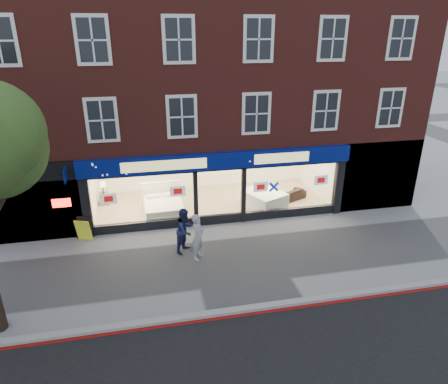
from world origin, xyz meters
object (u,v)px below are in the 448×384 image
object	(u,v)px
sofa	(288,195)
pedestrian_blue	(185,230)
display_bed	(163,207)
pedestrian_grey	(198,237)
mattress_stack	(264,199)
a_board	(84,229)

from	to	relation	value
sofa	pedestrian_blue	bearing A→B (deg)	9.24
pedestrian_blue	display_bed	bearing A→B (deg)	50.52
sofa	pedestrian_grey	size ratio (longest dim) A/B	1.05
display_bed	mattress_stack	size ratio (longest dim) A/B	0.96
sofa	a_board	size ratio (longest dim) A/B	1.94
a_board	display_bed	bearing A→B (deg)	46.99
display_bed	sofa	bearing A→B (deg)	0.83
pedestrian_grey	pedestrian_blue	size ratio (longest dim) A/B	1.01
display_bed	a_board	distance (m)	3.67
display_bed	a_board	size ratio (longest dim) A/B	2.31
mattress_stack	pedestrian_blue	bearing A→B (deg)	-142.29
display_bed	pedestrian_blue	bearing A→B (deg)	-81.51
mattress_stack	pedestrian_grey	bearing A→B (deg)	-134.39
mattress_stack	a_board	bearing A→B (deg)	-169.44
display_bed	a_board	world-z (taller)	display_bed
display_bed	sofa	xyz separation A→B (m)	(6.14, 0.34, -0.07)
pedestrian_grey	sofa	bearing A→B (deg)	-20.13
mattress_stack	pedestrian_blue	world-z (taller)	pedestrian_blue
mattress_stack	pedestrian_grey	size ratio (longest dim) A/B	1.30
pedestrian_grey	mattress_stack	bearing A→B (deg)	-14.42
sofa	pedestrian_grey	xyz separation A→B (m)	(-5.11, -4.27, 0.52)
a_board	mattress_stack	bearing A→B (deg)	31.08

